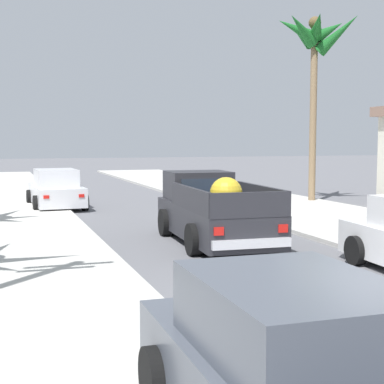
# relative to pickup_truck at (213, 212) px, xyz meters

# --- Properties ---
(sidewalk_right) EXTENTS (5.35, 60.00, 0.12)m
(sidewalk_right) POSITION_rel_pickup_truck_xyz_m (5.31, 4.66, -0.74)
(sidewalk_right) COLOR beige
(sidewalk_right) RESTS_ON ground
(curb_left) EXTENTS (0.16, 60.00, 0.10)m
(curb_left) POSITION_rel_pickup_truck_xyz_m (-4.22, 4.66, -0.75)
(curb_left) COLOR silver
(curb_left) RESTS_ON ground
(curb_right) EXTENTS (0.16, 60.00, 0.10)m
(curb_right) POSITION_rel_pickup_truck_xyz_m (4.04, 4.66, -0.75)
(curb_right) COLOR silver
(curb_right) RESTS_ON ground
(pickup_truck) EXTENTS (2.40, 5.30, 1.80)m
(pickup_truck) POSITION_rel_pickup_truck_xyz_m (0.00, 0.00, 0.00)
(pickup_truck) COLOR #28282D
(pickup_truck) RESTS_ON ground
(car_left_near) EXTENTS (2.15, 4.32, 1.54)m
(car_left_near) POSITION_rel_pickup_truck_xyz_m (-3.15, 9.29, -0.09)
(car_left_near) COLOR silver
(car_left_near) RESTS_ON ground
(car_right_near) EXTENTS (2.06, 4.28, 1.54)m
(car_right_near) POSITION_rel_pickup_truck_xyz_m (-3.02, -10.07, -0.09)
(car_right_near) COLOR #474C56
(car_right_near) RESTS_ON ground
(palm_tree_left_mid) EXTENTS (3.23, 3.37, 7.92)m
(palm_tree_left_mid) POSITION_rel_pickup_truck_xyz_m (7.43, 7.64, 5.95)
(palm_tree_left_mid) COLOR #846B4C
(palm_tree_left_mid) RESTS_ON ground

